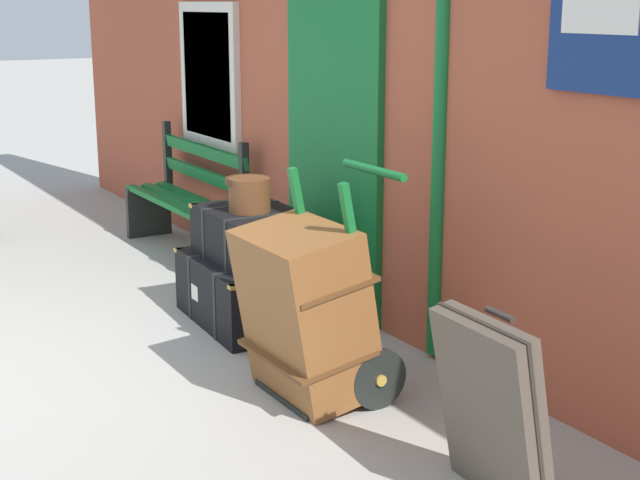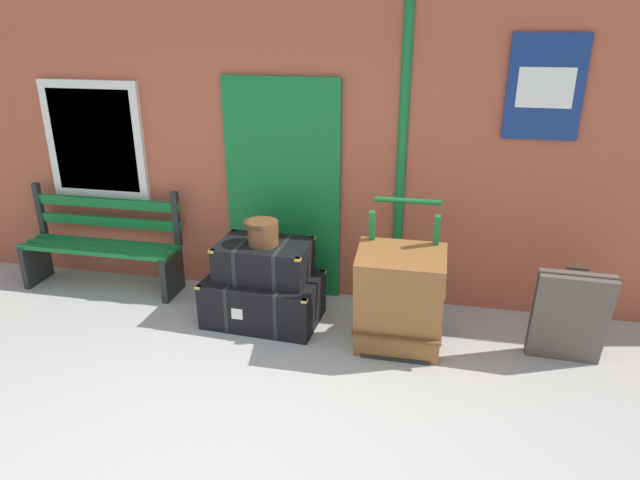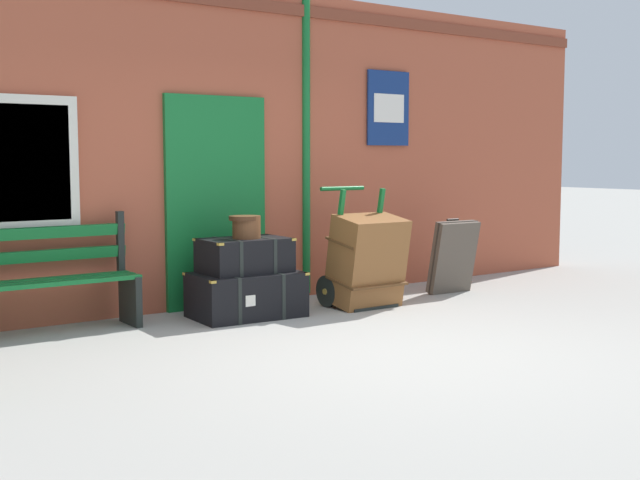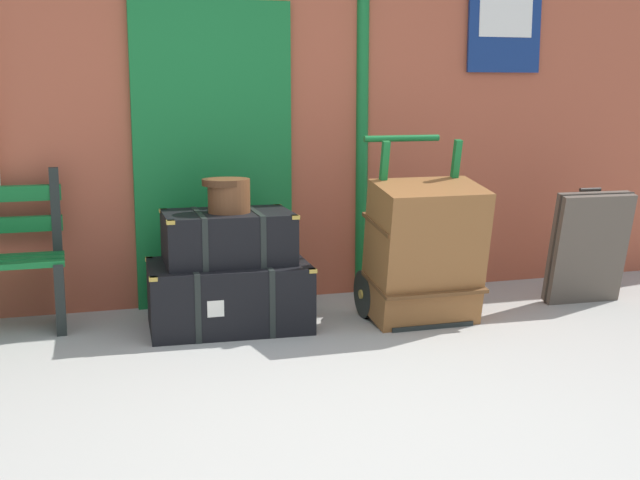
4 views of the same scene
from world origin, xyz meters
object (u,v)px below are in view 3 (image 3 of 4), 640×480
object	(u,v)px
platform_bench	(42,282)
steamer_trunk_base	(246,295)
suitcase_caramel	(453,257)
steamer_trunk_middle	(245,255)
round_hatbox	(246,225)
porters_trolley	(356,278)
large_brown_trunk	(367,261)

from	to	relation	value
platform_bench	steamer_trunk_base	world-z (taller)	platform_bench
steamer_trunk_base	platform_bench	bearing A→B (deg)	168.69
platform_bench	suitcase_caramel	xyz separation A→B (m)	(4.33, -0.52, -0.04)
platform_bench	steamer_trunk_middle	size ratio (longest dim) A/B	1.94
steamer_trunk_base	round_hatbox	world-z (taller)	round_hatbox
steamer_trunk_base	steamer_trunk_middle	distance (m)	0.37
suitcase_caramel	steamer_trunk_middle	bearing A→B (deg)	175.48
steamer_trunk_base	round_hatbox	size ratio (longest dim) A/B	3.49
steamer_trunk_base	porters_trolley	world-z (taller)	porters_trolley
platform_bench	large_brown_trunk	xyz separation A→B (m)	(3.02, -0.64, 0.03)
steamer_trunk_middle	large_brown_trunk	xyz separation A→B (m)	(1.22, -0.32, -0.11)
porters_trolley	suitcase_caramel	xyz separation A→B (m)	(1.31, -0.05, 0.13)
platform_bench	round_hatbox	xyz separation A→B (m)	(1.80, -0.34, 0.42)
steamer_trunk_base	round_hatbox	xyz separation A→B (m)	(0.01, 0.02, 0.65)
steamer_trunk_base	large_brown_trunk	bearing A→B (deg)	-12.85
platform_bench	suitcase_caramel	world-z (taller)	platform_bench
round_hatbox	suitcase_caramel	xyz separation A→B (m)	(2.53, -0.18, -0.46)
steamer_trunk_base	suitcase_caramel	bearing A→B (deg)	-3.61
steamer_trunk_middle	steamer_trunk_base	bearing A→B (deg)	-103.34
round_hatbox	large_brown_trunk	xyz separation A→B (m)	(1.22, -0.30, -0.39)
large_brown_trunk	suitcase_caramel	xyz separation A→B (m)	(1.31, 0.12, -0.07)
platform_bench	porters_trolley	world-z (taller)	porters_trolley
platform_bench	round_hatbox	world-z (taller)	platform_bench
large_brown_trunk	round_hatbox	bearing A→B (deg)	166.35
steamer_trunk_middle	large_brown_trunk	bearing A→B (deg)	-14.70
steamer_trunk_middle	round_hatbox	size ratio (longest dim) A/B	2.75
porters_trolley	suitcase_caramel	size ratio (longest dim) A/B	1.45
porters_trolley	large_brown_trunk	bearing A→B (deg)	-90.00
large_brown_trunk	steamer_trunk_middle	bearing A→B (deg)	165.30
round_hatbox	suitcase_caramel	bearing A→B (deg)	-3.97
platform_bench	round_hatbox	distance (m)	1.88
platform_bench	porters_trolley	size ratio (longest dim) A/B	1.33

